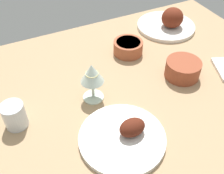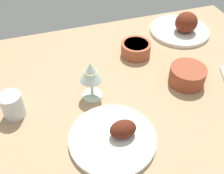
# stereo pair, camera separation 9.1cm
# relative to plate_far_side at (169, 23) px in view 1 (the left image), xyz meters

# --- Properties ---
(dining_table) EXTENTS (1.40, 0.90, 0.04)m
(dining_table) POSITION_rel_plate_far_side_xyz_m (-0.41, -0.26, -0.05)
(dining_table) COLOR tan
(dining_table) RESTS_ON ground
(plate_far_side) EXTENTS (0.26, 0.26, 0.10)m
(plate_far_side) POSITION_rel_plate_far_side_xyz_m (0.00, 0.00, 0.00)
(plate_far_side) COLOR silver
(plate_far_side) RESTS_ON dining_table
(plate_center_main) EXTENTS (0.25, 0.25, 0.07)m
(plate_center_main) POSITION_rel_plate_far_side_xyz_m (-0.47, -0.46, -0.02)
(plate_center_main) COLOR silver
(plate_center_main) RESTS_ON dining_table
(bowl_cream) EXTENTS (0.13, 0.13, 0.06)m
(bowl_cream) POSITION_rel_plate_far_side_xyz_m (-0.14, -0.30, 0.01)
(bowl_cream) COLOR brown
(bowl_cream) RESTS_ON dining_table
(bowl_potatoes) EXTENTS (0.12, 0.12, 0.05)m
(bowl_potatoes) POSITION_rel_plate_far_side_xyz_m (-0.25, -0.09, -0.00)
(bowl_potatoes) COLOR #A35133
(bowl_potatoes) RESTS_ON dining_table
(wine_glass) EXTENTS (0.08, 0.08, 0.14)m
(wine_glass) POSITION_rel_plate_far_side_xyz_m (-0.48, -0.27, 0.07)
(wine_glass) COLOR silver
(wine_glass) RESTS_ON dining_table
(water_tumbler) EXTENTS (0.07, 0.07, 0.08)m
(water_tumbler) POSITION_rel_plate_far_side_xyz_m (-0.73, -0.27, 0.01)
(water_tumbler) COLOR silver
(water_tumbler) RESTS_ON dining_table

